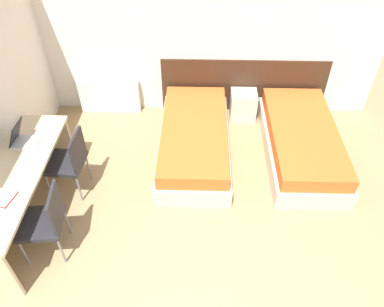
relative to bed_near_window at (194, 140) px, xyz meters
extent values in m
cube|color=silver|center=(-0.01, 1.08, 1.13)|extent=(5.40, 0.05, 2.70)
cube|color=#382316|center=(0.73, 1.04, 0.22)|extent=(2.52, 0.03, 0.87)
cube|color=beige|center=(0.00, 0.00, -0.09)|extent=(0.95, 2.02, 0.25)
cube|color=#E05B23|center=(0.00, 0.00, 0.13)|extent=(0.87, 1.94, 0.20)
cube|color=beige|center=(1.47, 0.00, -0.09)|extent=(0.95, 2.02, 0.25)
cube|color=#E05B23|center=(1.47, 0.00, 0.13)|extent=(0.87, 1.94, 0.20)
cube|color=beige|center=(0.73, 0.84, 0.00)|extent=(0.39, 0.34, 0.44)
cube|color=silver|center=(-1.34, 0.96, 0.06)|extent=(0.93, 0.12, 0.55)
cube|color=#C6B28E|center=(-1.90, -1.18, 0.49)|extent=(0.62, 2.01, 0.04)
cube|color=#C6B28E|center=(-1.90, -0.19, 0.13)|extent=(0.56, 0.04, 0.69)
cube|color=#232328|center=(-1.53, -0.74, 0.22)|extent=(0.46, 0.46, 0.05)
cube|color=#232328|center=(-1.33, -0.75, 0.45)|extent=(0.06, 0.39, 0.41)
cylinder|color=slate|center=(-1.73, -0.91, -0.01)|extent=(0.02, 0.02, 0.42)
cylinder|color=slate|center=(-1.71, -0.54, -0.01)|extent=(0.02, 0.02, 0.42)
cylinder|color=slate|center=(-1.36, -0.94, -0.01)|extent=(0.02, 0.02, 0.42)
cylinder|color=slate|center=(-1.33, -0.56, -0.01)|extent=(0.02, 0.02, 0.42)
cube|color=#232328|center=(-1.53, -1.63, 0.22)|extent=(0.48, 0.48, 0.05)
cube|color=#232328|center=(-1.33, -1.61, 0.45)|extent=(0.07, 0.39, 0.41)
cylinder|color=slate|center=(-1.70, -1.84, -0.01)|extent=(0.02, 0.02, 0.42)
cylinder|color=slate|center=(-1.74, -1.47, -0.01)|extent=(0.02, 0.02, 0.42)
cylinder|color=slate|center=(-1.33, -1.80, -0.01)|extent=(0.02, 0.02, 0.42)
cylinder|color=slate|center=(-1.37, -1.42, -0.01)|extent=(0.02, 0.02, 0.42)
cube|color=silver|center=(-1.92, -0.72, 0.52)|extent=(0.31, 0.26, 0.02)
cube|color=black|center=(-2.00, -0.71, 0.66)|extent=(0.15, 0.25, 0.28)
cube|color=#B21E1E|center=(-1.88, -1.54, 0.51)|extent=(0.31, 0.28, 0.01)
cube|color=white|center=(-1.88, -1.54, 0.52)|extent=(0.29, 0.26, 0.01)
camera|label=1|loc=(0.08, -3.93, 3.33)|focal=35.00mm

